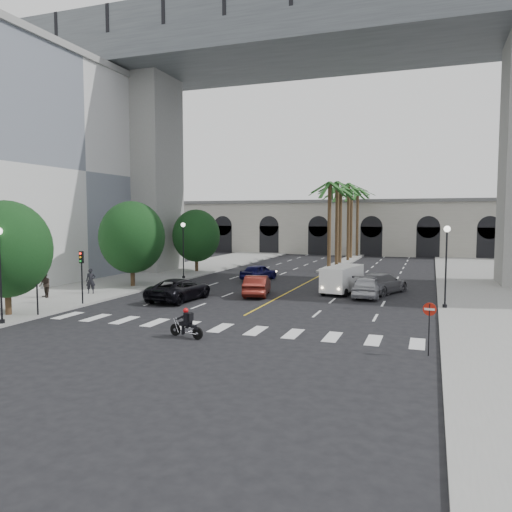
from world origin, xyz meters
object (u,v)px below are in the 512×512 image
at_px(car_c, 180,289).
at_px(do_not_enter_sign, 429,317).
at_px(lamp_post_left_near, 0,267).
at_px(pedestrian_b, 45,285).
at_px(motorcycle_rider, 187,324).
at_px(traffic_signal_near, 37,275).
at_px(cargo_van, 342,278).
at_px(lamp_post_left_far, 183,246).
at_px(lamp_post_right, 446,260).
at_px(car_d, 381,283).
at_px(car_e, 259,272).
at_px(pedestrian_a, 91,281).
at_px(car_a, 367,286).
at_px(traffic_signal_far, 82,268).
at_px(car_b, 257,285).

xyz_separation_m(car_c, do_not_enter_sign, (16.73, -8.98, 0.88)).
xyz_separation_m(lamp_post_left_near, pedestrian_b, (-4.05, 7.64, -2.15)).
height_order(car_c, pedestrian_b, pedestrian_b).
distance_m(lamp_post_left_near, motorcycle_rider, 11.06).
height_order(motorcycle_rider, car_c, car_c).
bearing_deg(traffic_signal_near, cargo_van, 44.77).
bearing_deg(lamp_post_left_far, lamp_post_right, -19.33).
xyz_separation_m(traffic_signal_near, car_c, (5.07, 8.06, -1.73)).
bearing_deg(car_d, cargo_van, 39.70).
relative_size(car_e, cargo_van, 0.84).
relative_size(motorcycle_rider, pedestrian_a, 1.06).
bearing_deg(car_a, pedestrian_a, 15.90).
relative_size(traffic_signal_near, motorcycle_rider, 1.82).
bearing_deg(car_a, do_not_enter_sign, 105.29).
bearing_deg(lamp_post_left_near, traffic_signal_near, 87.71).
relative_size(car_a, cargo_van, 0.93).
xyz_separation_m(car_a, car_c, (-12.33, -5.85, -0.04)).
height_order(lamp_post_left_near, traffic_signal_far, lamp_post_left_near).
bearing_deg(pedestrian_a, cargo_van, -7.47).
bearing_deg(lamp_post_left_far, pedestrian_a, -101.68).
distance_m(lamp_post_left_near, do_not_enter_sign, 22.01).
bearing_deg(lamp_post_left_near, cargo_van, 48.93).
bearing_deg(motorcycle_rider, traffic_signal_far, 166.78).
distance_m(car_a, car_c, 13.65).
relative_size(traffic_signal_near, do_not_enter_sign, 1.59).
distance_m(lamp_post_right, do_not_enter_sign, 11.57).
height_order(car_e, do_not_enter_sign, do_not_enter_sign).
bearing_deg(pedestrian_b, car_d, 53.67).
bearing_deg(car_e, motorcycle_rider, 114.07).
distance_m(traffic_signal_far, motorcycle_rider, 12.10).
distance_m(car_a, do_not_enter_sign, 15.50).
bearing_deg(do_not_enter_sign, car_b, 142.50).
height_order(traffic_signal_far, pedestrian_a, traffic_signal_far).
bearing_deg(lamp_post_left_near, pedestrian_a, 102.02).
relative_size(motorcycle_rider, car_d, 0.36).
bearing_deg(lamp_post_left_far, traffic_signal_far, -89.60).
distance_m(lamp_post_right, car_c, 17.97).
height_order(lamp_post_left_far, car_b, lamp_post_left_far).
xyz_separation_m(traffic_signal_far, car_d, (18.20, 12.11, -1.71)).
distance_m(lamp_post_left_near, pedestrian_a, 10.79).
distance_m(lamp_post_left_far, car_e, 7.47).
height_order(lamp_post_left_far, car_e, lamp_post_left_far).
bearing_deg(car_b, cargo_van, -162.79).
height_order(traffic_signal_far, car_a, traffic_signal_far).
relative_size(traffic_signal_near, car_c, 0.65).
bearing_deg(lamp_post_left_near, pedestrian_b, 117.96).
xyz_separation_m(lamp_post_right, car_b, (-13.16, 1.38, -2.45)).
relative_size(car_b, pedestrian_b, 2.56).
bearing_deg(do_not_enter_sign, lamp_post_right, 94.25).
distance_m(lamp_post_left_far, cargo_van, 15.92).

